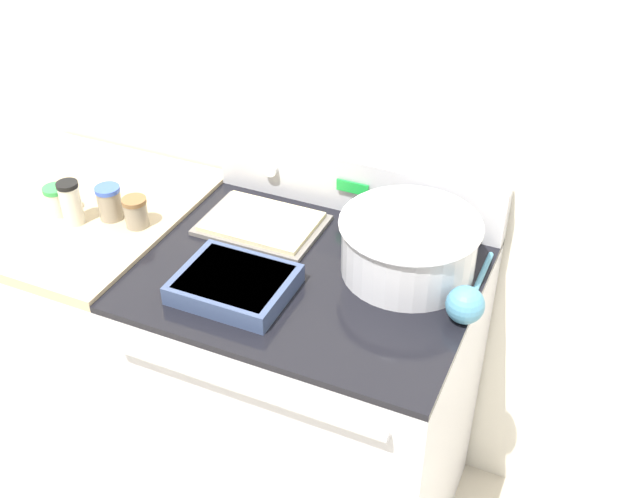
# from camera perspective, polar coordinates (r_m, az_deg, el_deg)

# --- Properties ---
(kitchen_wall) EXTENTS (8.00, 0.05, 2.50)m
(kitchen_wall) POSITION_cam_1_polar(r_m,az_deg,el_deg) (1.96, 3.71, 12.09)
(kitchen_wall) COLOR silver
(kitchen_wall) RESTS_ON ground_plane
(stove_range) EXTENTS (0.81, 0.69, 0.92)m
(stove_range) POSITION_cam_1_polar(r_m,az_deg,el_deg) (2.14, -0.69, -11.51)
(stove_range) COLOR #BCBCC1
(stove_range) RESTS_ON ground_plane
(control_panel) EXTENTS (0.81, 0.07, 0.16)m
(control_panel) POSITION_cam_1_polar(r_m,az_deg,el_deg) (2.02, 2.82, 4.94)
(control_panel) COLOR #BCBCC1
(control_panel) RESTS_ON stove_range
(side_counter) EXTENTS (0.63, 0.66, 0.93)m
(side_counter) POSITION_cam_1_polar(r_m,az_deg,el_deg) (2.44, -16.38, -5.90)
(side_counter) COLOR silver
(side_counter) RESTS_ON ground_plane
(mixing_bowl) EXTENTS (0.34, 0.34, 0.14)m
(mixing_bowl) POSITION_cam_1_polar(r_m,az_deg,el_deg) (1.79, 6.81, 0.43)
(mixing_bowl) COLOR silver
(mixing_bowl) RESTS_ON stove_range
(casserole_dish) EXTENTS (0.26, 0.22, 0.05)m
(casserole_dish) POSITION_cam_1_polar(r_m,az_deg,el_deg) (1.76, -6.53, -2.61)
(casserole_dish) COLOR #38476B
(casserole_dish) RESTS_ON stove_range
(baking_tray) EXTENTS (0.32, 0.22, 0.02)m
(baking_tray) POSITION_cam_1_polar(r_m,az_deg,el_deg) (1.99, -4.45, 1.95)
(baking_tray) COLOR slate
(baking_tray) RESTS_ON stove_range
(ladle) EXTENTS (0.09, 0.31, 0.09)m
(ladle) POSITION_cam_1_polar(r_m,az_deg,el_deg) (1.70, 11.07, -4.08)
(ladle) COLOR teal
(ladle) RESTS_ON stove_range
(spice_jar_brown_cap) EXTENTS (0.06, 0.06, 0.08)m
(spice_jar_brown_cap) POSITION_cam_1_polar(r_m,az_deg,el_deg) (2.01, -13.86, 2.75)
(spice_jar_brown_cap) COLOR gray
(spice_jar_brown_cap) RESTS_ON side_counter
(spice_jar_blue_cap) EXTENTS (0.07, 0.07, 0.09)m
(spice_jar_blue_cap) POSITION_cam_1_polar(r_m,az_deg,el_deg) (2.05, -15.73, 3.44)
(spice_jar_blue_cap) COLOR gray
(spice_jar_blue_cap) RESTS_ON side_counter
(spice_jar_black_cap) EXTENTS (0.06, 0.06, 0.12)m
(spice_jar_black_cap) POSITION_cam_1_polar(r_m,az_deg,el_deg) (2.06, -18.45, 3.37)
(spice_jar_black_cap) COLOR beige
(spice_jar_black_cap) RESTS_ON side_counter
(spice_jar_green_cap) EXTENTS (0.06, 0.06, 0.08)m
(spice_jar_green_cap) POSITION_cam_1_polar(r_m,az_deg,el_deg) (2.12, -19.41, 3.54)
(spice_jar_green_cap) COLOR beige
(spice_jar_green_cap) RESTS_ON side_counter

